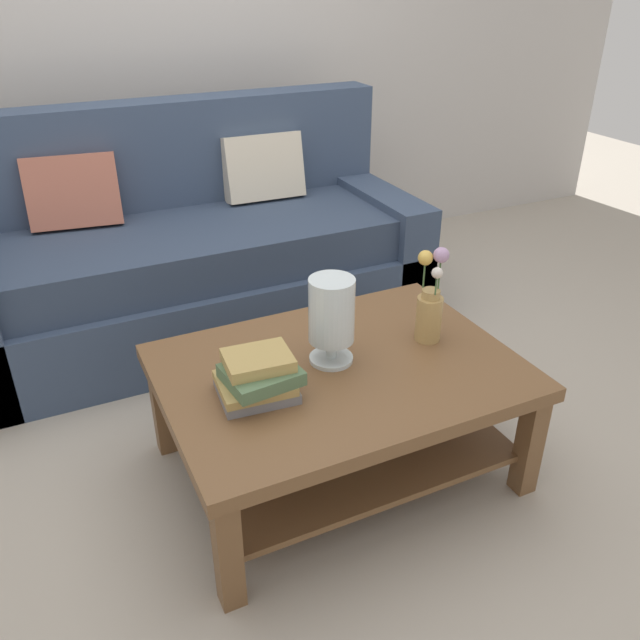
% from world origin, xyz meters
% --- Properties ---
extents(ground_plane, '(10.00, 10.00, 0.00)m').
position_xyz_m(ground_plane, '(0.00, 0.00, 0.00)').
color(ground_plane, '#ADA393').
extents(back_wall, '(6.40, 0.12, 2.70)m').
position_xyz_m(back_wall, '(0.00, 1.65, 1.35)').
color(back_wall, '#BCB7B2').
rests_on(back_wall, ground).
extents(couch, '(2.16, 0.90, 1.06)m').
position_xyz_m(couch, '(-0.11, 0.84, 0.36)').
color(couch, '#384760').
rests_on(couch, ground).
extents(coffee_table, '(1.18, 0.86, 0.44)m').
position_xyz_m(coffee_table, '(0.03, -0.45, 0.32)').
color(coffee_table, brown).
rests_on(coffee_table, ground).
extents(book_stack_main, '(0.25, 0.23, 0.14)m').
position_xyz_m(book_stack_main, '(-0.27, -0.49, 0.51)').
color(book_stack_main, slate).
rests_on(book_stack_main, coffee_table).
extents(glass_hurricane_vase, '(0.15, 0.15, 0.30)m').
position_xyz_m(glass_hurricane_vase, '(0.02, -0.40, 0.62)').
color(glass_hurricane_vase, silver).
rests_on(glass_hurricane_vase, coffee_table).
extents(flower_pitcher, '(0.10, 0.11, 0.35)m').
position_xyz_m(flower_pitcher, '(0.39, -0.42, 0.57)').
color(flower_pitcher, tan).
rests_on(flower_pitcher, coffee_table).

